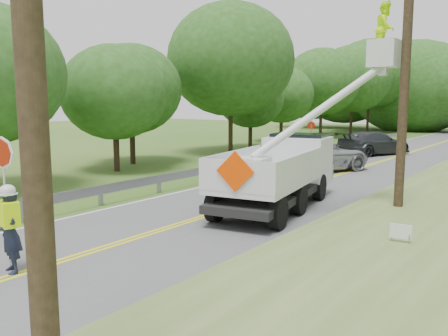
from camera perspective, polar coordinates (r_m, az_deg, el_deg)
The scene contains 10 objects.
ground at distance 12.13m, azimuth -17.43°, elevation -10.28°, with size 140.00×140.00×0.00m, color #30621E.
road at distance 23.02m, azimuth 11.95°, elevation -1.41°, with size 7.20×96.00×0.03m.
guardrail at distance 25.62m, azimuth 4.66°, elevation 0.92°, with size 0.18×48.00×0.77m.
treeline_left at distance 43.86m, azimuth 9.16°, elevation 10.89°, with size 10.01×55.55×11.27m.
flagger at distance 11.26m, azimuth -24.69°, elevation -6.38°, with size 1.16×0.59×2.97m.
bucket_truck at distance 17.28m, azimuth 8.27°, elevation 0.79°, with size 5.30×7.40×6.92m.
suv_silver at distance 25.77m, azimuth 11.23°, elevation 1.53°, with size 2.81×6.09×1.69m, color #A4A5AB.
suv_darkgrey at distance 34.63m, azimuth 17.81°, elevation 2.92°, with size 2.32×5.71×1.66m, color #33363B.
stop_sign_permanent at distance 30.92m, azimuth 10.56°, elevation 4.07°, with size 0.47×0.29×2.49m.
yard_sign at distance 12.42m, azimuth 20.75°, elevation -7.38°, with size 0.52×0.10×0.76m.
Camera 1 is at (9.41, -6.68, 3.75)m, focal length 37.47 mm.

